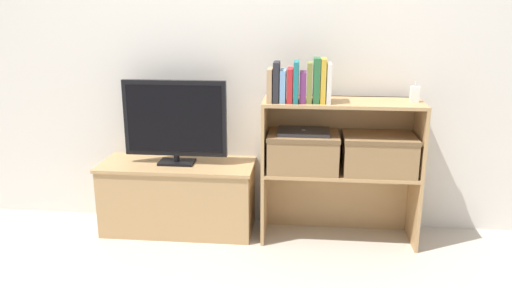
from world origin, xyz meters
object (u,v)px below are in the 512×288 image
object	(u,v)px
book_charcoal	(277,82)
book_forest	(317,80)
tv	(175,120)
book_mustard	(323,81)
storage_basket_right	(379,152)
book_skyblue	(283,86)
book_ivory	(329,83)
book_teal	(296,82)
tv_stand	(178,197)
book_tan	(270,85)
storage_basket_left	(303,150)
book_plum	(303,87)
book_olive	(310,82)
baby_monitor	(415,94)
laptop	(304,132)
book_crimson	(290,85)

from	to	relation	value
book_charcoal	book_forest	world-z (taller)	book_forest
tv	book_mustard	xyz separation A→B (m)	(0.90, -0.08, 0.27)
storage_basket_right	book_skyblue	bearing A→B (deg)	-174.94
book_skyblue	book_ivory	world-z (taller)	book_ivory
tv	book_teal	world-z (taller)	book_teal
book_teal	book_forest	size ratio (longest dim) A/B	0.92
tv_stand	book_tan	xyz separation A→B (m)	(0.59, -0.08, 0.75)
book_tan	storage_basket_left	distance (m)	0.45
book_plum	book_skyblue	bearing A→B (deg)	180.00
book_tan	book_mustard	size ratio (longest dim) A/B	0.76
tv_stand	book_mustard	world-z (taller)	book_mustard
book_plum	book_ivory	size ratio (longest dim) A/B	0.78
book_olive	tv_stand	bearing A→B (deg)	174.31
book_forest	baby_monitor	distance (m)	0.58
book_charcoal	laptop	distance (m)	0.35
book_crimson	book_olive	bearing A→B (deg)	0.00
tv	book_skyblue	xyz separation A→B (m)	(0.67, -0.08, 0.24)
book_plum	book_olive	xyz separation A→B (m)	(0.04, 0.00, 0.03)
baby_monitor	laptop	size ratio (longest dim) A/B	0.39
book_charcoal	book_forest	xyz separation A→B (m)	(0.23, 0.00, 0.01)
book_olive	tv	bearing A→B (deg)	174.42
book_mustard	book_crimson	bearing A→B (deg)	180.00
book_charcoal	laptop	xyz separation A→B (m)	(0.16, 0.05, -0.31)
book_crimson	laptop	xyz separation A→B (m)	(0.08, 0.05, -0.29)
tv_stand	book_mustard	bearing A→B (deg)	-5.20
book_tan	book_olive	bearing A→B (deg)	0.00
book_olive	storage_basket_left	bearing A→B (deg)	117.81
laptop	tv_stand	bearing A→B (deg)	177.77
book_olive	storage_basket_right	distance (m)	0.60
storage_basket_left	book_olive	bearing A→B (deg)	-62.19
book_skyblue	book_olive	bearing A→B (deg)	0.00
book_ivory	storage_basket_right	world-z (taller)	book_ivory
tv	book_plum	distance (m)	0.82
book_charcoal	book_ivory	world-z (taller)	book_charcoal
tv_stand	book_mustard	size ratio (longest dim) A/B	3.86
book_forest	laptop	xyz separation A→B (m)	(-0.07, 0.05, -0.32)
tv_stand	storage_basket_right	distance (m)	1.29
book_skyblue	book_ivory	size ratio (longest dim) A/B	0.82
book_mustard	storage_basket_right	size ratio (longest dim) A/B	0.59
tv	storage_basket_left	xyz separation A→B (m)	(0.79, -0.03, -0.16)
tv_stand	book_tan	world-z (taller)	book_tan
book_skyblue	book_plum	bearing A→B (deg)	0.00
book_skyblue	book_crimson	size ratio (longest dim) A/B	0.95
tv	book_skyblue	world-z (taller)	book_skyblue
book_crimson	book_mustard	world-z (taller)	book_mustard
tv_stand	book_teal	bearing A→B (deg)	-6.27
tv	storage_basket_left	distance (m)	0.81
book_tan	baby_monitor	distance (m)	0.84
book_crimson	book_teal	world-z (taller)	book_teal
book_plum	book_crimson	bearing A→B (deg)	180.00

